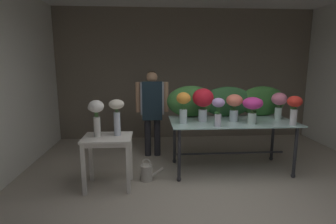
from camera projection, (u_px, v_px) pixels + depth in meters
ground_plane at (197, 163)px, 4.65m from camera, size 7.70×7.70×0.00m
wall_back at (185, 75)px, 6.10m from camera, size 5.93×0.12×2.94m
wall_left at (15, 80)px, 4.18m from camera, size 0.12×3.61×2.94m
display_table_glass at (231, 128)px, 4.24m from camera, size 1.97×0.95×0.84m
side_table_white at (108, 144)px, 3.65m from camera, size 0.67×0.53×0.74m
florist at (152, 105)px, 4.86m from camera, size 0.60×0.24×1.60m
foliage_backdrop at (224, 101)px, 4.51m from camera, size 2.06×0.32×0.53m
vase_sunset_snapdragons at (183, 105)px, 3.95m from camera, size 0.21×0.21×0.48m
vase_crimson_dahlias at (203, 100)px, 4.10m from camera, size 0.33×0.33×0.52m
vase_rosy_roses at (279, 102)px, 4.28m from camera, size 0.24×0.24×0.44m
vase_magenta_stock at (253, 106)px, 3.95m from camera, size 0.31×0.30×0.41m
vase_coral_peonies at (234, 104)px, 4.14m from camera, size 0.27×0.26×0.43m
vase_lilac_anemones at (218, 109)px, 3.79m from camera, size 0.18×0.18×0.42m
vase_scarlet_ranunculus at (294, 107)px, 3.86m from camera, size 0.21×0.21×0.44m
vase_white_roses_tall at (96, 113)px, 3.56m from camera, size 0.22×0.21×0.51m
vase_cream_lisianthus_tall at (117, 113)px, 3.63m from camera, size 0.21×0.21×0.51m
watering_can at (147, 172)px, 3.94m from camera, size 0.35×0.18×0.34m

